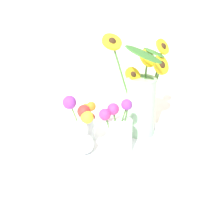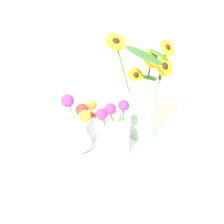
{
  "view_description": "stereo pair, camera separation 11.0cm",
  "coord_description": "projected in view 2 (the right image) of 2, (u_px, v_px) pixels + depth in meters",
  "views": [
    {
      "loc": [
        -0.6,
        -0.76,
        0.58
      ],
      "look_at": [
        0.03,
        0.02,
        0.13
      ],
      "focal_mm": 50.0,
      "sensor_mm": 36.0,
      "label": 1
    },
    {
      "loc": [
        -0.51,
        -0.82,
        0.58
      ],
      "look_at": [
        0.03,
        0.02,
        0.13
      ],
      "focal_mm": 50.0,
      "sensor_mm": 36.0,
      "label": 2
    }
  ],
  "objects": [
    {
      "name": "vase_bulb_right",
      "position": [
        80.0,
        129.0,
        1.04
      ],
      "size": [
        0.09,
        0.08,
        0.21
      ],
      "color": "white",
      "rests_on": "serving_tray"
    },
    {
      "name": "vase_small_center",
      "position": [
        116.0,
        132.0,
        1.03
      ],
      "size": [
        0.11,
        0.08,
        0.2
      ],
      "color": "white",
      "rests_on": "serving_tray"
    },
    {
      "name": "ground_plane",
      "position": [
        109.0,
        150.0,
        1.12
      ],
      "size": [
        6.0,
        6.0,
        0.0
      ],
      "primitive_type": "plane",
      "color": "silver"
    },
    {
      "name": "serving_tray",
      "position": [
        112.0,
        143.0,
        1.15
      ],
      "size": [
        0.48,
        0.48,
        0.02
      ],
      "color": "silver",
      "rests_on": "ground_plane"
    },
    {
      "name": "mason_jar_sunflowers",
      "position": [
        143.0,
        100.0,
        1.14
      ],
      "size": [
        0.25,
        0.25,
        0.37
      ],
      "color": "#99CC9E",
      "rests_on": "serving_tray"
    },
    {
      "name": "vase_small_back",
      "position": [
        88.0,
        122.0,
        1.15
      ],
      "size": [
        0.07,
        0.06,
        0.14
      ],
      "color": "white",
      "rests_on": "serving_tray"
    }
  ]
}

